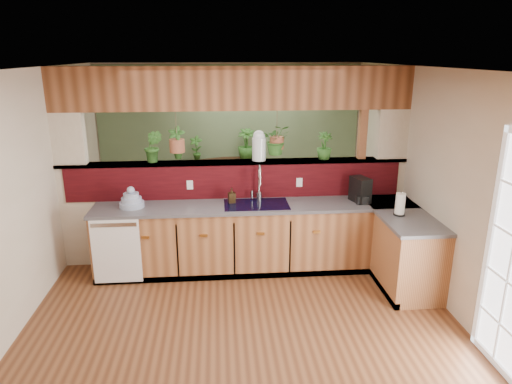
{
  "coord_description": "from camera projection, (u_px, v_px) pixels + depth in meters",
  "views": [
    {
      "loc": [
        -0.22,
        -4.53,
        2.75
      ],
      "look_at": [
        0.22,
        0.7,
        1.15
      ],
      "focal_mm": 32.0,
      "sensor_mm": 36.0,
      "label": 1
    }
  ],
  "objects": [
    {
      "name": "ground",
      "position": [
        242.0,
        308.0,
        5.14
      ],
      "size": [
        4.6,
        7.0,
        0.01
      ],
      "primitive_type": "cube",
      "color": "brown",
      "rests_on": "ground"
    },
    {
      "name": "ceiling",
      "position": [
        239.0,
        70.0,
        4.38
      ],
      "size": [
        4.6,
        7.0,
        0.01
      ],
      "primitive_type": "cube",
      "color": "brown",
      "rests_on": "ground"
    },
    {
      "name": "wall_back",
      "position": [
        230.0,
        138.0,
        8.09
      ],
      "size": [
        4.6,
        0.02,
        2.6
      ],
      "primitive_type": "cube",
      "color": "beige",
      "rests_on": "ground"
    },
    {
      "name": "wall_left",
      "position": [
        12.0,
        204.0,
        4.57
      ],
      "size": [
        0.02,
        7.0,
        2.6
      ],
      "primitive_type": "cube",
      "color": "beige",
      "rests_on": "ground"
    },
    {
      "name": "wall_right",
      "position": [
        452.0,
        193.0,
        4.94
      ],
      "size": [
        0.02,
        7.0,
        2.6
      ],
      "primitive_type": "cube",
      "color": "beige",
      "rests_on": "ground"
    },
    {
      "name": "pass_through_partition",
      "position": [
        238.0,
        175.0,
        6.08
      ],
      "size": [
        4.6,
        0.21,
        2.6
      ],
      "color": "beige",
      "rests_on": "ground"
    },
    {
      "name": "pass_through_ledge",
      "position": [
        235.0,
        162.0,
        6.02
      ],
      "size": [
        4.6,
        0.21,
        0.04
      ],
      "primitive_type": "cube",
      "color": "brown",
      "rests_on": "ground"
    },
    {
      "name": "header_beam",
      "position": [
        234.0,
        88.0,
        5.74
      ],
      "size": [
        4.6,
        0.15,
        0.55
      ],
      "primitive_type": "cube",
      "color": "brown",
      "rests_on": "ground"
    },
    {
      "name": "sage_backwall",
      "position": [
        230.0,
        139.0,
        8.07
      ],
      "size": [
        4.55,
        0.02,
        2.55
      ],
      "primitive_type": "cube",
      "color": "#576E4B",
      "rests_on": "ground"
    },
    {
      "name": "countertop",
      "position": [
        302.0,
        239.0,
        5.9
      ],
      "size": [
        4.14,
        1.52,
        0.9
      ],
      "color": "brown",
      "rests_on": "ground"
    },
    {
      "name": "dishwasher",
      "position": [
        116.0,
        251.0,
        5.52
      ],
      "size": [
        0.58,
        0.03,
        0.82
      ],
      "color": "white",
      "rests_on": "ground"
    },
    {
      "name": "navy_sink",
      "position": [
        256.0,
        210.0,
        5.85
      ],
      "size": [
        0.82,
        0.5,
        0.18
      ],
      "color": "black",
      "rests_on": "countertop"
    },
    {
      "name": "faucet",
      "position": [
        259.0,
        181.0,
        5.9
      ],
      "size": [
        0.21,
        0.21,
        0.49
      ],
      "color": "#B7B7B2",
      "rests_on": "countertop"
    },
    {
      "name": "dish_stack",
      "position": [
        132.0,
        201.0,
        5.7
      ],
      "size": [
        0.31,
        0.31,
        0.27
      ],
      "color": "#95A2C0",
      "rests_on": "countertop"
    },
    {
      "name": "soap_dispenser",
      "position": [
        232.0,
        195.0,
        5.86
      ],
      "size": [
        0.1,
        0.1,
        0.2
      ],
      "primitive_type": "imported",
      "rotation": [
        0.0,
        0.0,
        0.17
      ],
      "color": "#332412",
      "rests_on": "countertop"
    },
    {
      "name": "coffee_maker",
      "position": [
        360.0,
        191.0,
        5.89
      ],
      "size": [
        0.17,
        0.29,
        0.32
      ],
      "rotation": [
        0.0,
        0.0,
        0.3
      ],
      "color": "black",
      "rests_on": "countertop"
    },
    {
      "name": "paper_towel",
      "position": [
        400.0,
        205.0,
        5.4
      ],
      "size": [
        0.14,
        0.14,
        0.29
      ],
      "color": "black",
      "rests_on": "countertop"
    },
    {
      "name": "glass_jar",
      "position": [
        259.0,
        145.0,
        5.99
      ],
      "size": [
        0.18,
        0.18,
        0.4
      ],
      "color": "silver",
      "rests_on": "pass_through_ledge"
    },
    {
      "name": "ledge_plant_left",
      "position": [
        153.0,
        146.0,
        5.87
      ],
      "size": [
        0.26,
        0.22,
        0.42
      ],
      "primitive_type": "imported",
      "rotation": [
        0.0,
        0.0,
        -0.16
      ],
      "color": "#26541D",
      "rests_on": "pass_through_ledge"
    },
    {
      "name": "ledge_plant_right",
      "position": [
        324.0,
        146.0,
        6.06
      ],
      "size": [
        0.22,
        0.22,
        0.36
      ],
      "primitive_type": "imported",
      "rotation": [
        0.0,
        0.0,
        0.1
      ],
      "color": "#26541D",
      "rests_on": "pass_through_ledge"
    },
    {
      "name": "hanging_plant_a",
      "position": [
        176.0,
        133.0,
        5.84
      ],
      "size": [
        0.24,
        0.2,
        0.55
      ],
      "color": "brown",
      "rests_on": "header_beam"
    },
    {
      "name": "hanging_plant_b",
      "position": [
        277.0,
        127.0,
        5.93
      ],
      "size": [
        0.38,
        0.34,
        0.52
      ],
      "color": "brown",
      "rests_on": "header_beam"
    },
    {
      "name": "shelving_console",
      "position": [
        222.0,
        186.0,
        8.07
      ],
      "size": [
        1.46,
        0.91,
        0.95
      ],
      "primitive_type": "cube",
      "rotation": [
        0.0,
        0.0,
        0.4
      ],
      "color": "black",
      "rests_on": "ground"
    },
    {
      "name": "shelf_plant_a",
      "position": [
        196.0,
        148.0,
        7.84
      ],
      "size": [
        0.26,
        0.2,
        0.42
      ],
      "primitive_type": "imported",
      "rotation": [
        0.0,
        0.0,
        -0.26
      ],
      "color": "#26541D",
      "rests_on": "shelving_console"
    },
    {
      "name": "shelf_plant_b",
      "position": [
        246.0,
        144.0,
        7.89
      ],
      "size": [
        0.32,
        0.32,
        0.53
      ],
      "primitive_type": "imported",
      "rotation": [
        0.0,
        0.0,
        -0.08
      ],
      "color": "#26541D",
      "rests_on": "shelving_console"
    },
    {
      "name": "floor_plant",
      "position": [
        293.0,
        213.0,
        7.11
      ],
      "size": [
        0.75,
        0.69,
        0.71
      ],
      "primitive_type": "imported",
      "rotation": [
        0.0,
        0.0,
        -0.23
      ],
      "color": "#26541D",
      "rests_on": "ground"
    }
  ]
}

